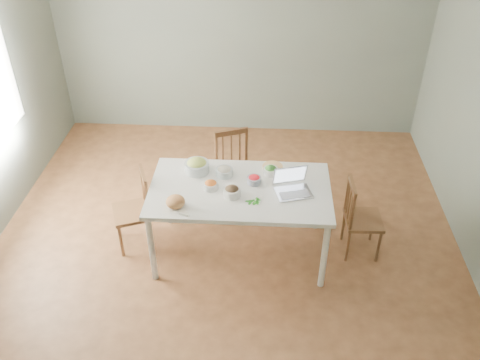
# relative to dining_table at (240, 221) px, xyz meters

# --- Properties ---
(floor) EXTENTS (5.00, 5.00, 0.00)m
(floor) POSITION_rel_dining_table_xyz_m (-0.16, 0.14, -0.41)
(floor) COLOR brown
(floor) RESTS_ON ground
(wall_back) EXTENTS (5.00, 0.00, 2.70)m
(wall_back) POSITION_rel_dining_table_xyz_m (-0.16, 2.64, 0.94)
(wall_back) COLOR slate
(wall_back) RESTS_ON ground
(dining_table) EXTENTS (1.76, 0.99, 0.83)m
(dining_table) POSITION_rel_dining_table_xyz_m (0.00, 0.00, 0.00)
(dining_table) COLOR white
(dining_table) RESTS_ON floor
(chair_far) EXTENTS (0.53, 0.52, 0.94)m
(chair_far) POSITION_rel_dining_table_xyz_m (-0.09, 0.76, 0.06)
(chair_far) COLOR brown
(chair_far) RESTS_ON floor
(chair_left) EXTENTS (0.48, 0.49, 0.88)m
(chair_left) POSITION_rel_dining_table_xyz_m (-1.13, 0.07, 0.03)
(chair_left) COLOR brown
(chair_left) RESTS_ON floor
(chair_right) EXTENTS (0.38, 0.40, 0.87)m
(chair_right) POSITION_rel_dining_table_xyz_m (1.26, 0.10, 0.02)
(chair_right) COLOR brown
(chair_right) RESTS_ON floor
(bread_boule) EXTENTS (0.21, 0.21, 0.12)m
(bread_boule) POSITION_rel_dining_table_xyz_m (-0.58, -0.32, 0.47)
(bread_boule) COLOR #C88149
(bread_boule) RESTS_ON dining_table
(butter_stick) EXTENTS (0.10, 0.06, 0.03)m
(butter_stick) POSITION_rel_dining_table_xyz_m (-0.48, -0.44, 0.43)
(butter_stick) COLOR white
(butter_stick) RESTS_ON dining_table
(bowl_squash) EXTENTS (0.27, 0.27, 0.14)m
(bowl_squash) POSITION_rel_dining_table_xyz_m (-0.45, 0.27, 0.48)
(bowl_squash) COLOR #D4C667
(bowl_squash) RESTS_ON dining_table
(bowl_carrot) EXTENTS (0.19, 0.19, 0.08)m
(bowl_carrot) POSITION_rel_dining_table_xyz_m (-0.28, -0.01, 0.45)
(bowl_carrot) COLOR orange
(bowl_carrot) RESTS_ON dining_table
(bowl_onion) EXTENTS (0.21, 0.21, 0.09)m
(bowl_onion) POSITION_rel_dining_table_xyz_m (-0.17, 0.22, 0.46)
(bowl_onion) COLOR beige
(bowl_onion) RESTS_ON dining_table
(bowl_mushroom) EXTENTS (0.20, 0.20, 0.11)m
(bowl_mushroom) POSITION_rel_dining_table_xyz_m (-0.07, -0.13, 0.47)
(bowl_mushroom) COLOR black
(bowl_mushroom) RESTS_ON dining_table
(bowl_redpep) EXTENTS (0.18, 0.18, 0.08)m
(bowl_redpep) POSITION_rel_dining_table_xyz_m (0.13, 0.10, 0.45)
(bowl_redpep) COLOR red
(bowl_redpep) RESTS_ON dining_table
(bowl_broccoli) EXTENTS (0.16, 0.16, 0.09)m
(bowl_broccoli) POSITION_rel_dining_table_xyz_m (0.29, 0.26, 0.46)
(bowl_broccoli) COLOR #08390B
(bowl_broccoli) RESTS_ON dining_table
(flatbread) EXTENTS (0.26, 0.26, 0.02)m
(flatbread) POSITION_rel_dining_table_xyz_m (0.31, 0.38, 0.42)
(flatbread) COLOR #DBBB77
(flatbread) RESTS_ON dining_table
(basil_bunch) EXTENTS (0.17, 0.17, 0.02)m
(basil_bunch) POSITION_rel_dining_table_xyz_m (0.13, -0.20, 0.42)
(basil_bunch) COLOR #1E5A15
(basil_bunch) RESTS_ON dining_table
(laptop) EXTENTS (0.40, 0.37, 0.23)m
(laptop) POSITION_rel_dining_table_xyz_m (0.52, -0.05, 0.53)
(laptop) COLOR silver
(laptop) RESTS_ON dining_table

